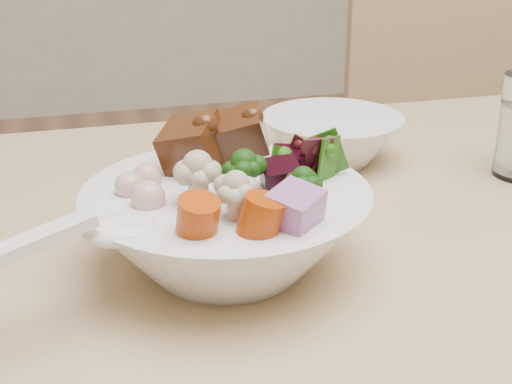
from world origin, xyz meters
TOP-DOWN VIEW (x-y plane):
  - chair_far at (0.25, 0.78)m, footprint 0.39×0.39m
  - food_bowl at (-0.37, 0.11)m, footprint 0.24×0.24m
  - soup_spoon at (-0.48, 0.05)m, footprint 0.16×0.08m
  - side_bowl at (-0.19, 0.33)m, footprint 0.17×0.17m

SIDE VIEW (x-z plane):
  - chair_far at x=0.25m, z-range 0.05..0.85m
  - side_bowl at x=-0.19m, z-range 0.69..0.74m
  - food_bowl at x=-0.37m, z-range 0.66..0.80m
  - soup_spoon at x=-0.48m, z-range 0.74..0.78m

